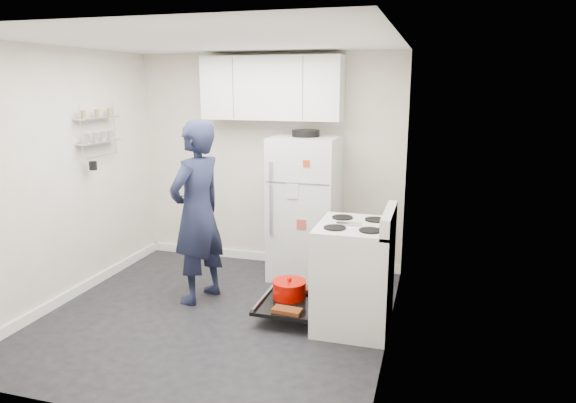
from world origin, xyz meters
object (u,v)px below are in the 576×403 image
(refrigerator, at_px, (305,207))
(electric_range, at_px, (353,276))
(open_oven_door, at_px, (290,295))
(person, at_px, (197,213))

(refrigerator, bearing_deg, electric_range, -56.64)
(open_oven_door, bearing_deg, person, 173.70)
(refrigerator, relative_size, person, 0.91)
(electric_range, distance_m, refrigerator, 1.36)
(electric_range, distance_m, person, 1.64)
(electric_range, relative_size, refrigerator, 0.66)
(open_oven_door, bearing_deg, refrigerator, 96.72)
(electric_range, bearing_deg, person, 174.85)
(refrigerator, distance_m, person, 1.29)
(electric_range, height_order, person, person)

